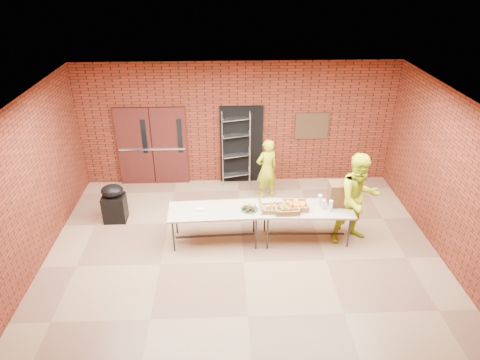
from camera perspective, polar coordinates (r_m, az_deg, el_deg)
name	(u,v)px	position (r m, az deg, el deg)	size (l,w,h in m)	color
room	(244,193)	(7.79, 0.55, -1.70)	(8.08, 7.08, 3.28)	#876148
double_doors	(152,146)	(11.26, -11.60, 4.40)	(1.78, 0.12, 2.10)	#441613
dark_doorway	(241,145)	(11.14, 0.19, 4.71)	(1.10, 0.06, 2.10)	black
bronze_plaque	(312,126)	(11.16, 9.54, 7.12)	(0.85, 0.04, 0.70)	#45311B
wire_rack	(236,149)	(11.03, -0.51, 4.12)	(0.73, 0.24, 1.98)	silver
table_left	(215,212)	(8.88, -3.41, -4.33)	(1.93, 0.87, 0.78)	#B9AD8D
table_right	(307,211)	(9.04, 8.91, -4.05)	(1.93, 0.87, 0.78)	#B9AD8D
basket_bananas	(271,208)	(8.80, 4.21, -3.80)	(0.40, 0.31, 0.12)	#A07340
basket_oranges	(296,205)	(8.92, 7.43, -3.39)	(0.49, 0.38, 0.15)	#A07340
basket_apples	(287,209)	(8.79, 6.28, -3.84)	(0.49, 0.38, 0.15)	#A07340
muffin_tray	(249,208)	(8.81, 1.27, -3.75)	(0.36, 0.36, 0.09)	#16531F
napkin_box	(200,210)	(8.82, -5.41, -3.96)	(0.16, 0.11, 0.05)	white
coffee_dispenser	(338,194)	(9.11, 12.92, -1.83)	(0.39, 0.34, 0.51)	brown
cup_stack_front	(323,205)	(8.96, 11.04, -3.27)	(0.07, 0.07, 0.21)	white
cup_stack_mid	(331,206)	(8.93, 12.00, -3.38)	(0.08, 0.08, 0.24)	white
cup_stack_back	(320,201)	(9.04, 10.59, -2.71)	(0.09, 0.09, 0.27)	white
covered_grill	(114,203)	(10.10, -16.45, -2.95)	(0.50, 0.42, 0.91)	black
volunteer_woman	(267,169)	(10.50, 3.58, 1.47)	(0.57, 0.37, 1.56)	#B7CE16
volunteer_man	(358,199)	(9.11, 15.44, -2.44)	(0.97, 0.75, 1.99)	#B7CE16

